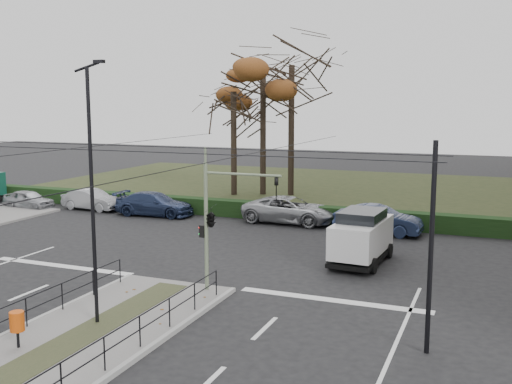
% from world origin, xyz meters
% --- Properties ---
extents(ground, '(140.00, 140.00, 0.00)m').
position_xyz_m(ground, '(0.00, 0.00, 0.00)').
color(ground, black).
rests_on(ground, ground).
extents(median_island, '(4.40, 15.00, 0.14)m').
position_xyz_m(median_island, '(0.00, -2.50, 0.07)').
color(median_island, '#64625F').
rests_on(median_island, ground).
extents(park, '(38.00, 26.00, 0.10)m').
position_xyz_m(park, '(-6.00, 32.00, 0.05)').
color(park, '#252D16').
rests_on(park, ground).
extents(hedge, '(38.00, 1.00, 1.00)m').
position_xyz_m(hedge, '(-6.00, 18.60, 0.50)').
color(hedge, black).
rests_on(hedge, ground).
extents(median_railing, '(4.14, 13.24, 0.92)m').
position_xyz_m(median_railing, '(0.00, -2.60, 0.98)').
color(median_railing, black).
rests_on(median_railing, median_island).
extents(catenary, '(20.00, 34.00, 6.00)m').
position_xyz_m(catenary, '(0.00, 1.62, 3.42)').
color(catenary, black).
rests_on(catenary, ground).
extents(traffic_light, '(3.21, 1.84, 4.72)m').
position_xyz_m(traffic_light, '(1.70, 4.50, 2.89)').
color(traffic_light, slate).
rests_on(traffic_light, median_island).
extents(litter_bin, '(0.41, 0.41, 1.05)m').
position_xyz_m(litter_bin, '(-1.12, -2.29, 0.89)').
color(litter_bin, black).
rests_on(litter_bin, median_island).
extents(streetlamp_median_far, '(0.68, 0.14, 8.09)m').
position_xyz_m(streetlamp_median_far, '(-0.23, 0.15, 4.25)').
color(streetlamp_median_far, black).
rests_on(streetlamp_median_far, median_island).
extents(parked_car_first, '(3.71, 1.67, 1.24)m').
position_xyz_m(parked_car_first, '(-17.56, 15.96, 0.62)').
color(parked_car_first, '#97999E').
rests_on(parked_car_first, ground).
extents(parked_car_second, '(4.18, 1.69, 1.35)m').
position_xyz_m(parked_car_second, '(-13.34, 17.12, 0.68)').
color(parked_car_second, '#97999E').
rests_on(parked_car_second, ground).
extents(parked_car_third, '(5.13, 2.38, 1.45)m').
position_xyz_m(parked_car_third, '(-8.49, 16.99, 0.73)').
color(parked_car_third, '#1E2947').
rests_on(parked_car_third, ground).
extents(parked_car_fourth, '(5.55, 2.64, 1.53)m').
position_xyz_m(parked_car_fourth, '(0.04, 18.00, 0.76)').
color(parked_car_fourth, '#97999E').
rests_on(parked_car_fourth, ground).
extents(white_van, '(2.23, 4.48, 2.36)m').
position_xyz_m(white_van, '(5.84, 10.77, 1.23)').
color(white_van, silver).
rests_on(white_van, ground).
extents(rust_tree, '(7.50, 7.50, 11.56)m').
position_xyz_m(rust_tree, '(-5.20, 27.09, 8.87)').
color(rust_tree, black).
rests_on(rust_tree, park).
extents(bare_tree_center, '(8.52, 8.52, 12.73)m').
position_xyz_m(bare_tree_center, '(-3.13, 27.55, 8.98)').
color(bare_tree_center, black).
rests_on(bare_tree_center, park).
extents(bare_tree_near, '(6.10, 6.10, 10.20)m').
position_xyz_m(bare_tree_near, '(-7.15, 26.08, 7.21)').
color(bare_tree_near, black).
rests_on(bare_tree_near, park).
extents(parked_car_fifth, '(4.68, 1.81, 1.52)m').
position_xyz_m(parked_car_fifth, '(5.40, 16.96, 0.76)').
color(parked_car_fifth, '#1E2947').
rests_on(parked_car_fifth, ground).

